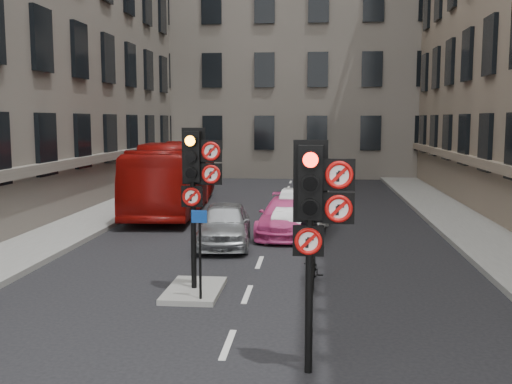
% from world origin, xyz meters
% --- Properties ---
extents(pavement_left, '(3.00, 50.00, 0.16)m').
position_xyz_m(pavement_left, '(-7.20, 12.00, 0.08)').
color(pavement_left, gray).
rests_on(pavement_left, ground).
extents(pavement_right, '(3.00, 50.00, 0.16)m').
position_xyz_m(pavement_right, '(7.20, 12.00, 0.08)').
color(pavement_right, gray).
rests_on(pavement_right, ground).
extents(centre_island, '(1.20, 2.00, 0.12)m').
position_xyz_m(centre_island, '(-1.20, 5.00, 0.06)').
color(centre_island, gray).
rests_on(centre_island, ground).
extents(building_far, '(30.00, 14.00, 20.00)m').
position_xyz_m(building_far, '(0.00, 38.00, 10.00)').
color(building_far, slate).
rests_on(building_far, ground).
extents(signal_near, '(0.91, 0.40, 3.58)m').
position_xyz_m(signal_near, '(1.49, 0.99, 2.58)').
color(signal_near, black).
rests_on(signal_near, ground).
extents(signal_far, '(0.91, 0.40, 3.58)m').
position_xyz_m(signal_far, '(-1.11, 4.99, 2.70)').
color(signal_far, black).
rests_on(signal_far, centre_island).
extents(car_silver, '(1.90, 4.03, 1.33)m').
position_xyz_m(car_silver, '(-1.29, 10.13, 0.67)').
color(car_silver, '#93969A').
rests_on(car_silver, ground).
extents(car_white, '(1.98, 4.54, 1.45)m').
position_xyz_m(car_white, '(1.09, 12.54, 0.73)').
color(car_white, silver).
rests_on(car_white, ground).
extents(car_pink, '(2.00, 4.37, 1.24)m').
position_xyz_m(car_pink, '(0.54, 12.04, 0.62)').
color(car_pink, '#D43E85').
rests_on(car_pink, ground).
extents(bus_red, '(3.14, 10.50, 2.88)m').
position_xyz_m(bus_red, '(-4.50, 17.07, 1.44)').
color(bus_red, maroon).
rests_on(bus_red, ground).
extents(motorcycle, '(0.51, 1.74, 1.04)m').
position_xyz_m(motorcycle, '(1.46, 6.00, 0.52)').
color(motorcycle, black).
rests_on(motorcycle, ground).
extents(motorcyclist, '(0.71, 0.52, 1.81)m').
position_xyz_m(motorcyclist, '(1.33, 10.41, 0.91)').
color(motorcyclist, black).
rests_on(motorcyclist, ground).
extents(info_sign, '(0.33, 0.10, 1.89)m').
position_xyz_m(info_sign, '(-0.90, 4.18, 1.34)').
color(info_sign, black).
rests_on(info_sign, centre_island).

